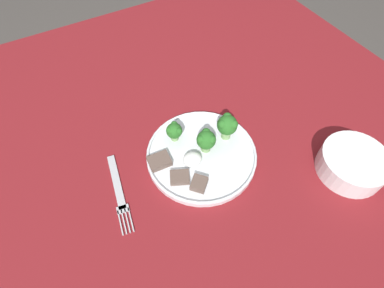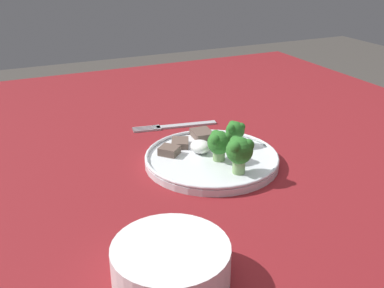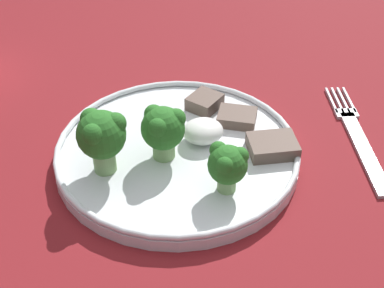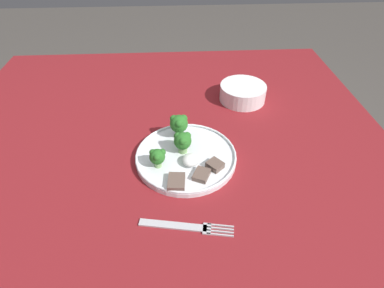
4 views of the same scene
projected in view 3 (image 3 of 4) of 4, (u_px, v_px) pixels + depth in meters
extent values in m
cube|color=maroon|center=(243.00, 198.00, 0.51)|extent=(1.33, 1.17, 0.03)
cylinder|color=white|center=(178.00, 154.00, 0.52)|extent=(0.24, 0.24, 0.01)
torus|color=white|center=(177.00, 147.00, 0.52)|extent=(0.24, 0.24, 0.01)
cube|color=#B2B2B7|center=(364.00, 151.00, 0.53)|extent=(0.04, 0.13, 0.00)
cube|color=#B2B2B7|center=(346.00, 114.00, 0.58)|extent=(0.03, 0.02, 0.00)
cube|color=#B2B2B7|center=(349.00, 101.00, 0.60)|extent=(0.01, 0.05, 0.00)
cube|color=#B2B2B7|center=(343.00, 101.00, 0.60)|extent=(0.01, 0.05, 0.00)
cube|color=#B2B2B7|center=(337.00, 101.00, 0.60)|extent=(0.01, 0.05, 0.00)
cube|color=#B2B2B7|center=(331.00, 101.00, 0.60)|extent=(0.01, 0.05, 0.00)
cylinder|color=#7FA866|center=(164.00, 148.00, 0.51)|extent=(0.02, 0.02, 0.02)
sphere|color=#286B23|center=(163.00, 128.00, 0.49)|extent=(0.04, 0.04, 0.04)
sphere|color=#286B23|center=(176.00, 118.00, 0.49)|extent=(0.02, 0.02, 0.02)
sphere|color=#286B23|center=(154.00, 114.00, 0.49)|extent=(0.02, 0.02, 0.02)
sphere|color=#286B23|center=(158.00, 128.00, 0.48)|extent=(0.02, 0.02, 0.02)
cylinder|color=#7FA866|center=(104.00, 159.00, 0.49)|extent=(0.02, 0.02, 0.02)
sphere|color=#286B23|center=(101.00, 135.00, 0.47)|extent=(0.04, 0.04, 0.04)
sphere|color=#286B23|center=(115.00, 124.00, 0.47)|extent=(0.02, 0.02, 0.02)
sphere|color=#286B23|center=(91.00, 119.00, 0.47)|extent=(0.02, 0.02, 0.02)
sphere|color=#286B23|center=(94.00, 135.00, 0.46)|extent=(0.02, 0.02, 0.02)
cylinder|color=#7FA866|center=(227.00, 182.00, 0.47)|extent=(0.02, 0.02, 0.02)
sphere|color=#286B23|center=(228.00, 165.00, 0.46)|extent=(0.04, 0.04, 0.04)
sphere|color=#286B23|center=(240.00, 156.00, 0.46)|extent=(0.02, 0.02, 0.02)
sphere|color=#286B23|center=(219.00, 152.00, 0.46)|extent=(0.02, 0.02, 0.02)
sphere|color=#286B23|center=(225.00, 165.00, 0.45)|extent=(0.02, 0.02, 0.02)
cube|color=brown|center=(237.00, 117.00, 0.55)|extent=(0.05, 0.04, 0.01)
cube|color=brown|center=(273.00, 146.00, 0.51)|extent=(0.05, 0.04, 0.01)
cube|color=brown|center=(205.00, 102.00, 0.57)|extent=(0.04, 0.04, 0.01)
ellipsoid|color=white|center=(203.00, 131.00, 0.52)|extent=(0.04, 0.04, 0.02)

